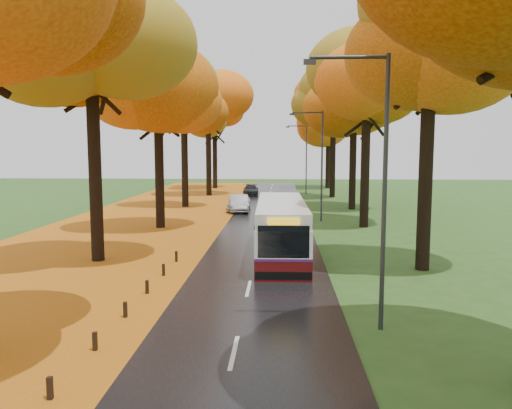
# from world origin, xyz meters

# --- Properties ---
(road) EXTENTS (6.50, 90.00, 0.04)m
(road) POSITION_xyz_m (0.00, 25.00, 0.02)
(road) COLOR black
(road) RESTS_ON ground
(centre_line) EXTENTS (0.12, 90.00, 0.01)m
(centre_line) POSITION_xyz_m (0.00, 25.00, 0.04)
(centre_line) COLOR silver
(centre_line) RESTS_ON road
(leaf_verge) EXTENTS (12.00, 90.00, 0.02)m
(leaf_verge) POSITION_xyz_m (-9.00, 25.00, 0.01)
(leaf_verge) COLOR #8A460C
(leaf_verge) RESTS_ON ground
(leaf_drift) EXTENTS (0.90, 90.00, 0.01)m
(leaf_drift) POSITION_xyz_m (-3.05, 25.00, 0.04)
(leaf_drift) COLOR #C97114
(leaf_drift) RESTS_ON road
(trees_left) EXTENTS (9.20, 74.00, 13.88)m
(trees_left) POSITION_xyz_m (-7.18, 27.06, 9.53)
(trees_left) COLOR black
(trees_left) RESTS_ON ground
(trees_right) EXTENTS (9.30, 74.20, 13.96)m
(trees_right) POSITION_xyz_m (7.19, 26.91, 9.69)
(trees_right) COLOR black
(trees_right) RESTS_ON ground
(bollard_row) EXTENTS (0.11, 23.51, 0.52)m
(bollard_row) POSITION_xyz_m (-3.70, 4.70, 0.26)
(bollard_row) COLOR black
(bollard_row) RESTS_ON ground
(streetlamp_near) EXTENTS (2.45, 0.18, 8.00)m
(streetlamp_near) POSITION_xyz_m (3.95, 8.00, 4.71)
(streetlamp_near) COLOR #333538
(streetlamp_near) RESTS_ON ground
(streetlamp_mid) EXTENTS (2.45, 0.18, 8.00)m
(streetlamp_mid) POSITION_xyz_m (3.95, 30.00, 4.71)
(streetlamp_mid) COLOR #333538
(streetlamp_mid) RESTS_ON ground
(streetlamp_far) EXTENTS (2.45, 0.18, 8.00)m
(streetlamp_far) POSITION_xyz_m (3.95, 52.00, 4.71)
(streetlamp_far) COLOR #333538
(streetlamp_far) RESTS_ON ground
(bus) EXTENTS (2.53, 10.30, 2.70)m
(bus) POSITION_xyz_m (1.24, 18.01, 1.45)
(bus) COLOR #4A0B0C
(bus) RESTS_ON road
(car_white) EXTENTS (1.90, 4.41, 1.48)m
(car_white) POSITION_xyz_m (-2.33, 35.65, 0.78)
(car_white) COLOR silver
(car_white) RESTS_ON road
(car_silver) EXTENTS (1.97, 4.39, 1.40)m
(car_silver) POSITION_xyz_m (-2.28, 35.02, 0.74)
(car_silver) COLOR #989A9F
(car_silver) RESTS_ON road
(car_dark) EXTENTS (1.82, 4.21, 1.21)m
(car_dark) POSITION_xyz_m (-2.14, 49.50, 0.64)
(car_dark) COLOR black
(car_dark) RESTS_ON road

